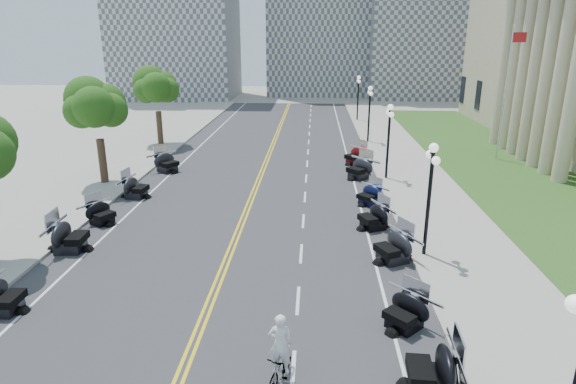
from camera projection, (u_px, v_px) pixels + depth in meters
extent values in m
plane|color=gray|center=(212.00, 298.00, 17.85)|extent=(160.00, 160.00, 0.00)
cube|color=#333335|center=(248.00, 207.00, 27.34)|extent=(16.00, 90.00, 0.01)
cube|color=yellow|center=(246.00, 207.00, 27.35)|extent=(0.12, 90.00, 0.00)
cube|color=yellow|center=(250.00, 207.00, 27.34)|extent=(0.12, 90.00, 0.00)
cube|color=white|center=(361.00, 209.00, 27.01)|extent=(0.12, 90.00, 0.00)
cube|color=white|center=(138.00, 205.00, 27.68)|extent=(0.12, 90.00, 0.00)
cube|color=white|center=(293.00, 372.00, 13.87)|extent=(0.12, 2.00, 0.00)
cube|color=white|center=(298.00, 300.00, 17.67)|extent=(0.12, 2.00, 0.00)
cube|color=white|center=(301.00, 253.00, 21.47)|extent=(0.12, 2.00, 0.00)
cube|color=white|center=(303.00, 221.00, 25.27)|extent=(0.12, 2.00, 0.00)
cube|color=white|center=(305.00, 197.00, 29.08)|extent=(0.12, 2.00, 0.00)
cube|color=white|center=(306.00, 178.00, 32.88)|extent=(0.12, 2.00, 0.00)
cube|color=white|center=(307.00, 164.00, 36.68)|extent=(0.12, 2.00, 0.00)
cube|color=white|center=(308.00, 152.00, 40.48)|extent=(0.12, 2.00, 0.00)
cube|color=white|center=(309.00, 142.00, 44.28)|extent=(0.12, 2.00, 0.00)
cube|color=white|center=(309.00, 134.00, 48.08)|extent=(0.12, 2.00, 0.00)
cube|color=white|center=(310.00, 127.00, 51.88)|extent=(0.12, 2.00, 0.00)
cube|color=white|center=(310.00, 120.00, 55.68)|extent=(0.12, 2.00, 0.00)
cube|color=white|center=(310.00, 115.00, 59.48)|extent=(0.12, 2.00, 0.00)
cube|color=white|center=(311.00, 110.00, 63.28)|extent=(0.12, 2.00, 0.00)
cube|color=white|center=(311.00, 106.00, 67.08)|extent=(0.12, 2.00, 0.00)
cube|color=#9E9991|center=(435.00, 209.00, 26.77)|extent=(5.00, 90.00, 0.15)
cube|color=#9E9991|center=(68.00, 203.00, 27.87)|extent=(5.00, 90.00, 0.15)
cube|color=#356023|center=(509.00, 173.00, 34.02)|extent=(9.00, 60.00, 0.10)
cube|color=gray|center=(175.00, 11.00, 73.69)|extent=(18.00, 14.00, 26.00)
cube|color=gray|center=(433.00, 25.00, 75.07)|extent=(20.00, 14.00, 22.00)
imported|color=#A51414|center=(280.00, 367.00, 13.32)|extent=(0.96, 1.74, 1.01)
imported|color=white|center=(280.00, 323.00, 12.89)|extent=(0.67, 0.44, 1.83)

